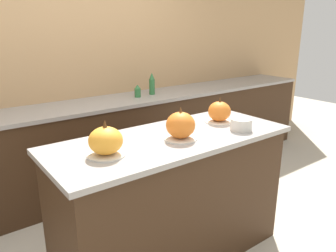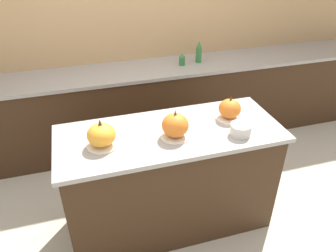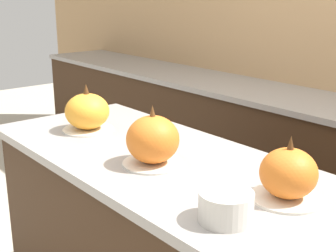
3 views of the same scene
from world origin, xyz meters
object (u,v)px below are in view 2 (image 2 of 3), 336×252
object	(u,v)px
pumpkin_cake_right	(230,109)
mixing_bowl	(241,130)
pumpkin_cake_left	(102,135)
bottle_tall	(199,52)
bottle_short	(182,59)
pumpkin_cake_center	(175,126)

from	to	relation	value
pumpkin_cake_right	mixing_bowl	size ratio (longest dim) A/B	1.44
pumpkin_cake_left	pumpkin_cake_right	xyz separation A→B (m)	(1.01, 0.09, -0.00)
pumpkin_cake_left	bottle_tall	distance (m)	1.83
bottle_short	bottle_tall	bearing A→B (deg)	8.14
pumpkin_cake_center	mixing_bowl	size ratio (longest dim) A/B	1.46
bottle_short	pumpkin_cake_center	bearing A→B (deg)	-110.64
pumpkin_cake_right	bottle_short	bearing A→B (deg)	89.07
pumpkin_cake_left	bottle_short	world-z (taller)	pumpkin_cake_left
bottle_short	pumpkin_cake_right	bearing A→B (deg)	-90.93
bottle_short	mixing_bowl	xyz separation A→B (m)	(-0.05, -1.47, -0.01)
pumpkin_cake_left	pumpkin_cake_center	size ratio (longest dim) A/B	1.02
bottle_short	pumpkin_cake_left	bearing A→B (deg)	-127.97
pumpkin_cake_left	pumpkin_cake_center	distance (m)	0.52
pumpkin_cake_right	pumpkin_cake_center	bearing A→B (deg)	-165.09
pumpkin_cake_left	pumpkin_cake_center	bearing A→B (deg)	-3.97
bottle_tall	mixing_bowl	size ratio (longest dim) A/B	1.58
bottle_short	mixing_bowl	distance (m)	1.47
pumpkin_cake_left	pumpkin_cake_center	world-z (taller)	pumpkin_cake_center
pumpkin_cake_center	pumpkin_cake_right	size ratio (longest dim) A/B	1.01
bottle_short	mixing_bowl	world-z (taller)	bottle_short
mixing_bowl	pumpkin_cake_center	bearing A→B (deg)	166.59
pumpkin_cake_center	pumpkin_cake_right	xyz separation A→B (m)	(0.49, 0.13, -0.01)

